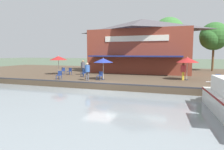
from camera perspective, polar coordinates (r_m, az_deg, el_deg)
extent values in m
plane|color=#4C5B47|center=(17.47, -3.35, -4.49)|extent=(220.00, 220.00, 0.00)
cube|color=#4C3D2D|center=(27.82, 5.25, 0.10)|extent=(22.00, 56.00, 0.60)
cube|color=#2D2D33|center=(17.45, -3.24, -2.34)|extent=(0.20, 50.40, 0.10)
cube|color=brown|center=(29.73, 8.52, 6.62)|extent=(8.84, 13.41, 5.80)
pyramid|color=#4C474C|center=(30.01, 8.64, 13.87)|extent=(9.28, 14.09, 1.78)
cube|color=navy|center=(24.52, 6.24, 5.37)|extent=(1.80, 11.40, 0.16)
cube|color=silver|center=(25.43, 6.73, 10.33)|extent=(0.08, 8.05, 0.70)
cylinder|color=#B7B7B7|center=(20.03, -2.50, 1.50)|extent=(0.06, 0.06, 2.00)
cylinder|color=#2D2D33|center=(20.13, -2.48, -1.25)|extent=(0.36, 0.36, 0.06)
cone|color=navy|center=(19.97, -2.51, 4.19)|extent=(1.96, 1.96, 0.42)
cone|color=white|center=(19.97, -2.51, 4.25)|extent=(1.22, 1.22, 0.33)
sphere|color=white|center=(19.97, -2.51, 4.79)|extent=(0.08, 0.08, 0.08)
cylinder|color=#B7B7B7|center=(21.11, 20.64, 1.46)|extent=(0.06, 0.06, 2.08)
cylinder|color=#2D2D33|center=(21.21, 20.53, -1.26)|extent=(0.36, 0.36, 0.06)
cone|color=maroon|center=(21.06, 20.74, 4.07)|extent=(2.15, 2.15, 0.51)
cone|color=white|center=(21.06, 20.74, 4.13)|extent=(1.33, 1.33, 0.41)
sphere|color=white|center=(21.05, 20.76, 4.76)|extent=(0.08, 0.08, 0.08)
cylinder|color=#B7B7B7|center=(25.88, -15.00, 2.51)|extent=(0.06, 0.06, 2.14)
cylinder|color=#2D2D33|center=(25.97, -14.94, 0.22)|extent=(0.36, 0.36, 0.06)
cone|color=maroon|center=(25.84, -15.06, 4.71)|extent=(2.18, 2.18, 0.49)
cone|color=white|center=(25.84, -15.06, 4.75)|extent=(1.35, 1.35, 0.39)
sphere|color=white|center=(25.84, -15.08, 5.25)|extent=(0.08, 0.08, 0.08)
cube|color=navy|center=(22.40, -8.23, -0.09)|extent=(0.05, 0.05, 0.42)
cube|color=navy|center=(22.71, -8.87, -0.01)|extent=(0.05, 0.05, 0.42)
cube|color=navy|center=(22.65, -7.45, -0.01)|extent=(0.05, 0.05, 0.42)
cube|color=navy|center=(22.96, -8.09, 0.07)|extent=(0.05, 0.05, 0.42)
cube|color=navy|center=(22.66, -8.17, 0.53)|extent=(0.58, 0.58, 0.05)
cube|color=navy|center=(22.77, -7.78, 1.13)|extent=(0.21, 0.42, 0.40)
cube|color=navy|center=(25.10, -12.03, 0.51)|extent=(0.05, 0.05, 0.42)
cube|color=navy|center=(25.35, -12.74, 0.55)|extent=(0.05, 0.05, 0.42)
cube|color=navy|center=(25.41, -11.47, 0.59)|extent=(0.05, 0.05, 0.42)
cube|color=navy|center=(25.66, -12.17, 0.63)|extent=(0.05, 0.05, 0.42)
cube|color=navy|center=(25.36, -12.11, 1.05)|extent=(0.50, 0.50, 0.05)
cube|color=navy|center=(25.50, -11.84, 1.59)|extent=(0.10, 0.44, 0.40)
cube|color=navy|center=(25.73, -13.58, 0.61)|extent=(0.05, 0.05, 0.42)
cube|color=navy|center=(25.87, -14.42, 0.61)|extent=(0.05, 0.05, 0.42)
cube|color=navy|center=(26.11, -13.30, 0.69)|extent=(0.05, 0.05, 0.42)
cube|color=navy|center=(26.24, -14.12, 0.70)|extent=(0.05, 0.05, 0.42)
cube|color=navy|center=(25.97, -13.87, 1.12)|extent=(0.53, 0.53, 0.05)
cube|color=navy|center=(26.14, -13.74, 1.65)|extent=(0.14, 0.44, 0.40)
cube|color=navy|center=(19.37, 28.97, -1.78)|extent=(0.05, 0.05, 0.42)
cube|color=navy|center=(19.20, 27.89, -1.78)|extent=(0.05, 0.05, 0.42)
cube|color=navy|center=(19.72, 28.48, -1.62)|extent=(0.05, 0.05, 0.42)
cube|color=navy|center=(19.56, 27.41, -1.62)|extent=(0.05, 0.05, 0.42)
cube|color=navy|center=(19.44, 28.22, -1.08)|extent=(0.54, 0.54, 0.05)
cube|color=navy|center=(19.59, 28.01, -0.35)|extent=(0.15, 0.44, 0.40)
cube|color=navy|center=(20.80, -14.71, -0.70)|extent=(0.04, 0.04, 0.42)
cube|color=navy|center=(21.01, -15.65, -0.67)|extent=(0.04, 0.04, 0.42)
cube|color=navy|center=(21.15, -14.17, -0.58)|extent=(0.04, 0.04, 0.42)
cube|color=navy|center=(21.35, -15.10, -0.54)|extent=(0.04, 0.04, 0.42)
cube|color=navy|center=(21.05, -14.92, -0.05)|extent=(0.47, 0.47, 0.05)
cube|color=navy|center=(21.20, -14.67, 0.61)|extent=(0.07, 0.44, 0.40)
cube|color=navy|center=(19.46, -3.43, -0.97)|extent=(0.05, 0.05, 0.42)
cube|color=navy|center=(19.70, -4.37, -0.89)|extent=(0.05, 0.05, 0.42)
cube|color=navy|center=(19.78, -2.74, -0.85)|extent=(0.05, 0.05, 0.42)
cube|color=navy|center=(20.02, -3.68, -0.78)|extent=(0.05, 0.05, 0.42)
cube|color=navy|center=(19.71, -3.56, -0.26)|extent=(0.53, 0.53, 0.05)
cube|color=navy|center=(19.85, -3.22, 0.44)|extent=(0.14, 0.44, 0.40)
cylinder|color=#2D5193|center=(24.74, -8.35, 1.03)|extent=(0.13, 0.13, 0.88)
cylinder|color=#2D5193|center=(24.59, -8.15, 1.00)|extent=(0.13, 0.13, 0.88)
cylinder|color=#4C4C56|center=(24.61, -8.28, 2.83)|extent=(0.51, 0.51, 0.69)
sphere|color=#9E7051|center=(24.59, -8.30, 3.92)|extent=(0.24, 0.24, 0.24)
cylinder|color=#4C4C56|center=(19.55, -7.30, -0.36)|extent=(0.13, 0.13, 0.84)
cylinder|color=#4C4C56|center=(19.54, -6.80, -0.36)|extent=(0.13, 0.13, 0.84)
cylinder|color=#2D5193|center=(19.47, -7.08, 1.85)|extent=(0.49, 0.49, 0.67)
sphere|color=tan|center=(19.45, -7.10, 3.17)|extent=(0.23, 0.23, 0.23)
cylinder|color=gold|center=(21.01, 19.75, -0.25)|extent=(0.13, 0.13, 0.82)
cylinder|color=gold|center=(20.87, 19.50, -0.28)|extent=(0.13, 0.13, 0.82)
cylinder|color=#B23338|center=(20.87, 19.70, 1.75)|extent=(0.48, 0.48, 0.65)
sphere|color=brown|center=(20.85, 19.74, 2.95)|extent=(0.22, 0.22, 0.22)
ellipsoid|color=silver|center=(14.90, 29.16, -4.93)|extent=(2.72, 2.61, 0.97)
cylinder|color=silver|center=(15.06, 29.02, -1.79)|extent=(0.23, 2.01, 0.04)
cylinder|color=brown|center=(33.72, 26.86, 4.12)|extent=(0.31, 0.31, 3.63)
sphere|color=#2D6028|center=(33.81, 27.14, 9.82)|extent=(4.13, 4.13, 4.13)
sphere|color=#2D6028|center=(32.88, 26.23, 9.27)|extent=(2.89, 2.89, 2.89)
cylinder|color=brown|center=(31.40, 15.68, 4.63)|extent=(0.32, 0.32, 3.82)
sphere|color=#387033|center=(31.54, 15.88, 11.36)|extent=(4.75, 4.75, 4.75)
sphere|color=#387033|center=(30.60, 14.40, 10.67)|extent=(3.33, 3.33, 3.33)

